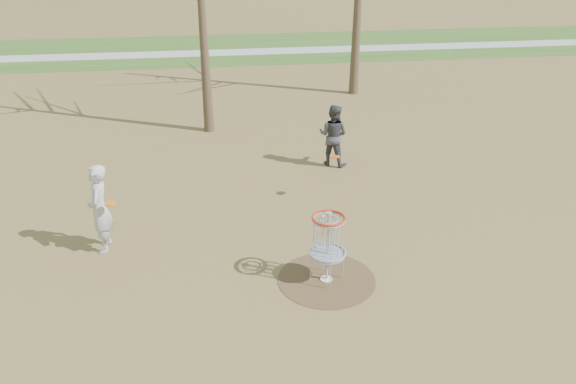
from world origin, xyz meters
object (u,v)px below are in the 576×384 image
object	(u,v)px
player_throwing	(333,135)
disc_golf_basket	(328,236)
disc_grounded	(326,279)
player_standing	(100,209)

from	to	relation	value
player_throwing	disc_golf_basket	bearing A→B (deg)	109.05
disc_golf_basket	disc_grounded	bearing A→B (deg)	-147.58
player_throwing	disc_grounded	xyz separation A→B (m)	(-1.25, -5.31, -0.81)
player_standing	disc_grounded	size ratio (longest dim) A/B	8.21
player_throwing	disc_golf_basket	world-z (taller)	player_throwing
player_standing	disc_grounded	bearing A→B (deg)	67.27
disc_golf_basket	player_throwing	bearing A→B (deg)	76.81
player_standing	disc_grounded	distance (m)	4.56
player_throwing	player_standing	bearing A→B (deg)	66.21
player_standing	disc_golf_basket	world-z (taller)	player_standing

